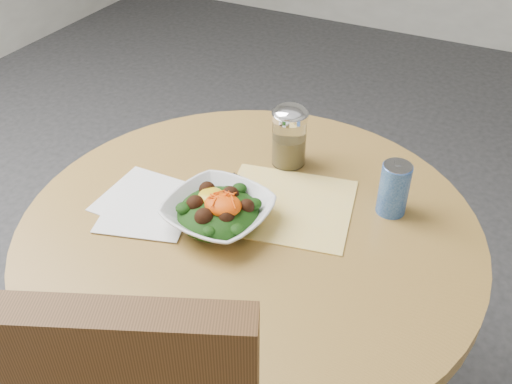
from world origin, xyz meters
TOP-DOWN VIEW (x-y plane):
  - table at (0.00, 0.00)m, footprint 0.90×0.90m
  - cloth_napkin at (0.04, 0.08)m, footprint 0.30×0.28m
  - paper_napkins at (-0.21, -0.04)m, footprint 0.22×0.22m
  - salad_bowl at (-0.05, -0.02)m, footprint 0.22×0.22m
  - fork at (-0.11, 0.04)m, footprint 0.07×0.19m
  - spice_shaker at (-0.02, 0.22)m, footprint 0.08×0.08m
  - beverage_can at (0.23, 0.16)m, footprint 0.06×0.06m

SIDE VIEW (x-z plane):
  - table at x=0.00m, z-range 0.18..0.93m
  - cloth_napkin at x=0.04m, z-range 0.75..0.75m
  - paper_napkins at x=-0.21m, z-range 0.75..0.75m
  - fork at x=-0.11m, z-range 0.75..0.76m
  - salad_bowl at x=-0.05m, z-range 0.74..0.81m
  - beverage_can at x=0.23m, z-range 0.75..0.86m
  - spice_shaker at x=-0.02m, z-range 0.75..0.89m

